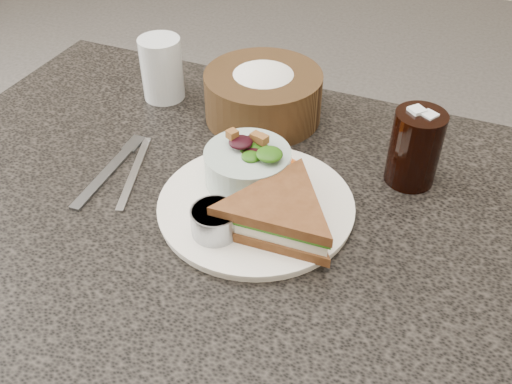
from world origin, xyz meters
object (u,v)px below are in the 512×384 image
object	(u,v)px
dining_table	(238,365)
dinner_plate	(256,206)
dressing_ramekin	(215,221)
cola_glass	(416,144)
bread_basket	(263,88)
sandwich	(280,214)
water_glass	(162,69)
salad_bowl	(248,161)

from	to	relation	value
dining_table	dinner_plate	size ratio (longest dim) A/B	3.86
dressing_ramekin	dinner_plate	bearing A→B (deg)	70.04
dressing_ramekin	cola_glass	world-z (taller)	cola_glass
bread_basket	cola_glass	bearing A→B (deg)	-16.06
sandwich	cola_glass	distance (m)	0.22
sandwich	bread_basket	size ratio (longest dim) A/B	0.95
sandwich	water_glass	xyz separation A→B (m)	(-0.31, 0.24, 0.02)
salad_bowl	cola_glass	world-z (taller)	cola_glass
bread_basket	cola_glass	size ratio (longest dim) A/B	1.56
dressing_ramekin	cola_glass	bearing A→B (deg)	46.65
salad_bowl	cola_glass	bearing A→B (deg)	27.08
bread_basket	dressing_ramekin	bearing A→B (deg)	-79.77
sandwich	dinner_plate	bearing A→B (deg)	141.76
dining_table	sandwich	size ratio (longest dim) A/B	5.58
cola_glass	sandwich	bearing A→B (deg)	-126.46
sandwich	water_glass	world-z (taller)	water_glass
salad_bowl	dining_table	bearing A→B (deg)	-93.77
salad_bowl	water_glass	xyz separation A→B (m)	(-0.23, 0.17, 0.01)
dinner_plate	bread_basket	distance (m)	0.23
salad_bowl	water_glass	size ratio (longest dim) A/B	1.11
dining_table	bread_basket	world-z (taller)	bread_basket
cola_glass	water_glass	world-z (taller)	cola_glass
dinner_plate	bread_basket	bearing A→B (deg)	109.72
salad_bowl	bread_basket	world-z (taller)	bread_basket
water_glass	dressing_ramekin	bearing A→B (deg)	-50.37
sandwich	dressing_ramekin	xyz separation A→B (m)	(-0.07, -0.04, -0.01)
sandwich	salad_bowl	world-z (taller)	salad_bowl
sandwich	dressing_ramekin	bearing A→B (deg)	-154.61
sandwich	salad_bowl	size ratio (longest dim) A/B	1.51
salad_bowl	cola_glass	xyz separation A→B (m)	(0.21, 0.10, 0.02)
dining_table	water_glass	distance (m)	0.53
dining_table	water_glass	size ratio (longest dim) A/B	9.41
dining_table	salad_bowl	distance (m)	0.42
cola_glass	dinner_plate	bearing A→B (deg)	-140.91
bread_basket	water_glass	xyz separation A→B (m)	(-0.18, -0.00, -0.00)
sandwich	dressing_ramekin	size ratio (longest dim) A/B	2.98
water_glass	bread_basket	bearing A→B (deg)	1.54
dining_table	cola_glass	distance (m)	0.51
water_glass	dinner_plate	bearing A→B (deg)	-39.18
dining_table	bread_basket	xyz separation A→B (m)	(-0.05, 0.22, 0.43)
sandwich	water_glass	distance (m)	0.39
dinner_plate	water_glass	bearing A→B (deg)	140.82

